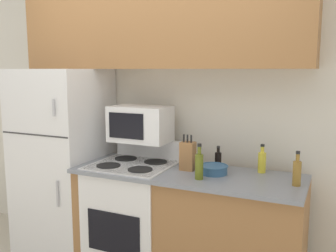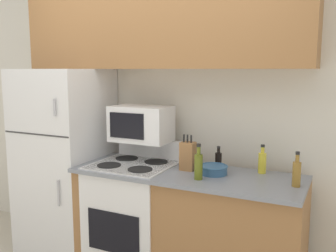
% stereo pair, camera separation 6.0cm
% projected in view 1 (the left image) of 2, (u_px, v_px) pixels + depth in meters
% --- Properties ---
extents(wall_back, '(8.00, 0.05, 2.55)m').
position_uv_depth(wall_back, '(168.00, 115.00, 3.37)').
color(wall_back, silver).
rests_on(wall_back, ground_plane).
extents(lower_cabinets, '(1.77, 0.65, 0.90)m').
position_uv_depth(lower_cabinets, '(187.00, 226.00, 2.96)').
color(lower_cabinets, '#9E6B3D').
rests_on(lower_cabinets, ground_plane).
extents(refrigerator, '(0.72, 0.72, 1.69)m').
position_uv_depth(refrigerator, '(64.00, 161.00, 3.46)').
color(refrigerator, white).
rests_on(refrigerator, ground_plane).
extents(upper_cabinets, '(2.49, 0.36, 0.69)m').
position_uv_depth(upper_cabinets, '(157.00, 27.00, 3.07)').
color(upper_cabinets, '#9E6B3D').
rests_on(upper_cabinets, refrigerator).
extents(stove, '(0.64, 0.63, 1.07)m').
position_uv_depth(stove, '(134.00, 215.00, 3.15)').
color(stove, white).
rests_on(stove, ground_plane).
extents(microwave, '(0.50, 0.31, 0.30)m').
position_uv_depth(microwave, '(140.00, 124.00, 3.16)').
color(microwave, white).
rests_on(microwave, stove).
extents(knife_block, '(0.11, 0.09, 0.28)m').
position_uv_depth(knife_block, '(188.00, 156.00, 2.92)').
color(knife_block, '#9E6B3D').
rests_on(knife_block, lower_cabinets).
extents(bowl, '(0.22, 0.22, 0.07)m').
position_uv_depth(bowl, '(214.00, 169.00, 2.82)').
color(bowl, '#335B84').
rests_on(bowl, lower_cabinets).
extents(bottle_cooking_spray, '(0.06, 0.06, 0.22)m').
position_uv_depth(bottle_cooking_spray, '(262.00, 161.00, 2.85)').
color(bottle_cooking_spray, gold).
rests_on(bottle_cooking_spray, lower_cabinets).
extents(bottle_olive_oil, '(0.06, 0.06, 0.26)m').
position_uv_depth(bottle_olive_oil, '(199.00, 165.00, 2.67)').
color(bottle_olive_oil, '#5B6619').
rests_on(bottle_olive_oil, lower_cabinets).
extents(bottle_soy_sauce, '(0.05, 0.05, 0.18)m').
position_uv_depth(bottle_soy_sauce, '(218.00, 160.00, 2.98)').
color(bottle_soy_sauce, black).
rests_on(bottle_soy_sauce, lower_cabinets).
extents(bottle_vinegar, '(0.06, 0.06, 0.24)m').
position_uv_depth(bottle_vinegar, '(297.00, 172.00, 2.52)').
color(bottle_vinegar, olive).
rests_on(bottle_vinegar, lower_cabinets).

